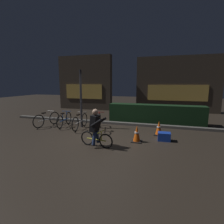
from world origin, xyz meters
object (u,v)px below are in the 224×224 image
parked_bike_center_right (99,122)px  cyclist (96,128)px  blue_crate (164,137)px  parked_bike_leftmost (47,119)px  parked_bike_left_mid (64,120)px  traffic_cone_far (159,128)px  parked_bike_center_left (80,121)px  traffic_cone_near (137,134)px  street_post (81,99)px

parked_bike_center_right → cyclist: cyclist is taller
parked_bike_center_right → blue_crate: parked_bike_center_right is taller
parked_bike_leftmost → cyclist: size_ratio=1.22×
parked_bike_left_mid → cyclist: 3.23m
blue_crate → traffic_cone_far: bearing=107.5°
parked_bike_center_right → traffic_cone_far: size_ratio=2.74×
parked_bike_left_mid → parked_bike_center_right: bearing=-99.7°
cyclist → parked_bike_center_right: bearing=117.4°
parked_bike_center_left → parked_bike_center_right: parked_bike_center_right is taller
parked_bike_center_right → traffic_cone_near: size_ratio=2.66×
parked_bike_left_mid → parked_bike_center_right: (1.83, -0.13, 0.02)m
parked_bike_center_left → parked_bike_center_right: (0.89, 0.07, 0.01)m
street_post → parked_bike_center_right: street_post is taller
street_post → parked_bike_leftmost: size_ratio=1.75×
street_post → traffic_cone_near: (2.79, -1.30, -1.04)m
parked_bike_center_right → traffic_cone_far: parked_bike_center_right is taller
parked_bike_center_left → blue_crate: parked_bike_center_left is taller
parked_bike_leftmost → parked_bike_center_right: (2.66, 0.08, 0.02)m
parked_bike_leftmost → parked_bike_center_left: size_ratio=0.96×
parked_bike_center_right → cyclist: (0.64, -1.93, 0.28)m
parked_bike_leftmost → traffic_cone_far: size_ratio=2.63×
street_post → parked_bike_leftmost: street_post is taller
parked_bike_leftmost → blue_crate: bearing=-83.0°
street_post → traffic_cone_far: street_post is taller
parked_bike_center_left → parked_bike_left_mid: bearing=76.3°
street_post → blue_crate: bearing=-13.6°
parked_bike_center_left → blue_crate: size_ratio=3.60×
street_post → traffic_cone_far: bearing=-4.0°
blue_crate → cyclist: bearing=-150.2°
parked_bike_left_mid → traffic_cone_near: parked_bike_left_mid is taller
traffic_cone_far → parked_bike_left_mid: bearing=177.6°
traffic_cone_near → traffic_cone_far: traffic_cone_near is taller
street_post → blue_crate: 4.00m
parked_bike_leftmost → parked_bike_left_mid: (0.83, 0.21, -0.01)m
parked_bike_leftmost → cyclist: 3.79m
parked_bike_left_mid → traffic_cone_far: parked_bike_left_mid is taller
traffic_cone_far → blue_crate: bearing=-72.5°
parked_bike_center_right → traffic_cone_near: (1.85, -1.11, -0.06)m
parked_bike_leftmost → parked_bike_center_right: bearing=-74.6°
street_post → parked_bike_leftmost: (-1.72, -0.27, -1.00)m
street_post → cyclist: bearing=-53.4°
parked_bike_left_mid → parked_bike_center_left: (0.94, -0.20, 0.01)m
traffic_cone_near → parked_bike_leftmost: bearing=167.2°
parked_bike_center_left → blue_crate: bearing=-101.7°
cyclist → traffic_cone_near: bearing=43.4°
traffic_cone_near → parked_bike_center_left: bearing=159.2°
street_post → traffic_cone_near: bearing=-25.0°
parked_bike_leftmost → parked_bike_center_right: 2.66m
traffic_cone_near → cyclist: (-1.21, -0.83, 0.34)m
parked_bike_leftmost → blue_crate: (5.43, -0.63, -0.18)m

